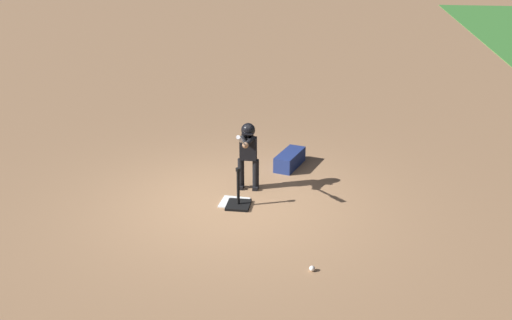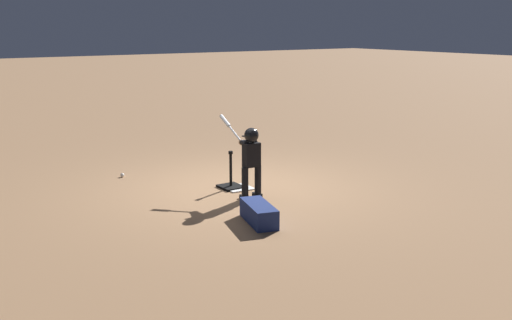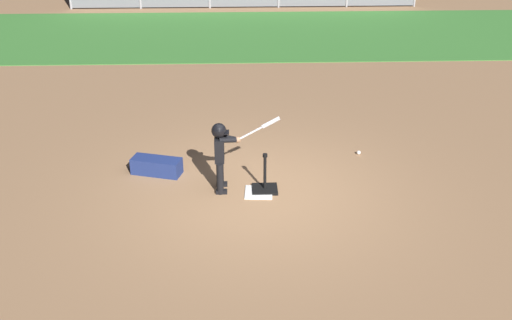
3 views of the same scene
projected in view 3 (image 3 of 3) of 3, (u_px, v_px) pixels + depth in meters
ground_plane at (260, 193)px, 9.62m from camera, size 90.00×90.00×0.00m
grass_outfield_strip at (246, 34)px, 18.63m from camera, size 56.00×6.09×0.02m
home_plate at (259, 192)px, 9.63m from camera, size 0.47×0.47×0.02m
batting_tee at (265, 185)px, 9.67m from camera, size 0.41×0.37×0.65m
batter_child at (222, 148)px, 9.41m from camera, size 1.07×0.36×1.27m
baseball at (359, 153)px, 10.90m from camera, size 0.07×0.07×0.07m
equipment_bag at (157, 166)px, 10.18m from camera, size 0.90×0.54×0.28m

